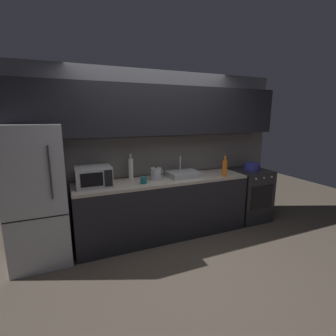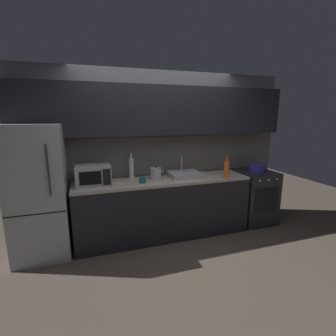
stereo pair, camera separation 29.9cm
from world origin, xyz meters
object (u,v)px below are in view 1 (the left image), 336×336
(wine_bottle_orange, at_px, (225,168))
(mug_teal, at_px, (144,180))
(wine_bottle_white, at_px, (131,168))
(microwave, at_px, (94,176))
(cooking_pot, at_px, (252,166))
(kettle, at_px, (156,174))
(refrigerator, at_px, (37,196))
(oven_range, at_px, (249,195))
(mug_green, at_px, (159,173))

(wine_bottle_orange, xyz_separation_m, mug_teal, (-1.27, 0.11, -0.09))
(wine_bottle_white, bearing_deg, microwave, -160.57)
(microwave, distance_m, wine_bottle_white, 0.59)
(wine_bottle_white, relative_size, cooking_pot, 1.33)
(cooking_pot, bearing_deg, wine_bottle_orange, -163.33)
(kettle, relative_size, cooking_pot, 0.70)
(cooking_pot, bearing_deg, refrigerator, -180.00)
(kettle, distance_m, mug_teal, 0.27)
(refrigerator, relative_size, cooking_pot, 6.10)
(refrigerator, bearing_deg, cooking_pot, 0.00)
(refrigerator, distance_m, oven_range, 3.34)
(mug_teal, bearing_deg, kettle, 30.23)
(kettle, height_order, cooking_pot, kettle)
(mug_teal, distance_m, mug_green, 0.47)
(oven_range, height_order, microwave, microwave)
(oven_range, relative_size, mug_green, 8.84)
(oven_range, bearing_deg, wine_bottle_orange, -163.23)
(microwave, xyz_separation_m, kettle, (0.88, 0.01, -0.05))
(oven_range, relative_size, microwave, 1.96)
(wine_bottle_orange, height_order, mug_teal, wine_bottle_orange)
(kettle, height_order, wine_bottle_orange, wine_bottle_orange)
(kettle, height_order, mug_teal, kettle)
(mug_teal, bearing_deg, refrigerator, 175.20)
(wine_bottle_orange, xyz_separation_m, mug_green, (-0.93, 0.42, -0.08))
(oven_range, bearing_deg, mug_teal, -176.82)
(wine_bottle_orange, height_order, cooking_pot, wine_bottle_orange)
(oven_range, distance_m, mug_teal, 2.05)
(wine_bottle_white, bearing_deg, mug_teal, -73.64)
(oven_range, xyz_separation_m, wine_bottle_orange, (-0.72, -0.22, 0.59))
(refrigerator, xyz_separation_m, kettle, (1.56, 0.02, 0.12))
(refrigerator, distance_m, cooking_pot, 3.33)
(oven_range, relative_size, wine_bottle_white, 2.38)
(refrigerator, distance_m, mug_green, 1.69)
(oven_range, height_order, wine_bottle_white, wine_bottle_white)
(mug_green, distance_m, cooking_pot, 1.67)
(microwave, relative_size, kettle, 2.31)
(microwave, bearing_deg, mug_green, 10.75)
(wine_bottle_white, distance_m, mug_teal, 0.36)
(wine_bottle_orange, bearing_deg, mug_green, 155.40)
(microwave, distance_m, kettle, 0.89)
(microwave, bearing_deg, oven_range, -0.43)
(mug_green, height_order, cooking_pot, cooking_pot)
(oven_range, xyz_separation_m, mug_teal, (-1.99, -0.11, 0.49))
(microwave, distance_m, mug_green, 1.02)
(microwave, height_order, wine_bottle_white, wine_bottle_white)
(kettle, distance_m, mug_green, 0.22)
(refrigerator, height_order, kettle, refrigerator)
(oven_range, distance_m, mug_green, 1.73)
(microwave, xyz_separation_m, mug_green, (1.00, 0.19, -0.08))
(wine_bottle_orange, bearing_deg, cooking_pot, 16.67)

